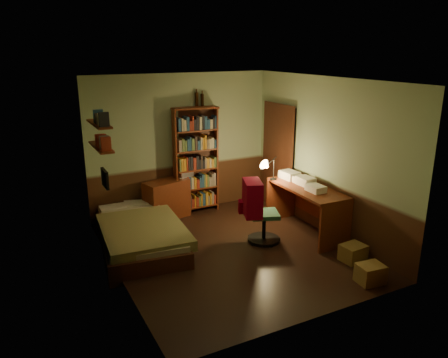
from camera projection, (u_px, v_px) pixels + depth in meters
name	position (u px, v px, depth m)	size (l,w,h in m)	color
floor	(231.00, 251.00, 6.79)	(3.50, 4.00, 0.02)	black
ceiling	(232.00, 79.00, 6.03)	(3.50, 4.00, 0.02)	silver
wall_back	(181.00, 144.00, 8.12)	(3.50, 0.02, 2.60)	#99B086
wall_left	(112.00, 187.00, 5.64)	(0.02, 4.00, 2.60)	#99B086
wall_right	(326.00, 157.00, 7.18)	(0.02, 4.00, 2.60)	#99B086
wall_front	(320.00, 215.00, 4.70)	(3.50, 0.02, 2.60)	#99B086
doorway	(279.00, 158.00, 8.35)	(0.06, 0.90, 2.00)	black
door_trim	(277.00, 158.00, 8.34)	(0.02, 0.98, 2.08)	#3A1B10
bed	(139.00, 225.00, 6.93)	(1.17, 2.18, 0.65)	olive
dresser	(167.00, 199.00, 8.01)	(0.80, 0.40, 0.71)	#602612
mini_stereo	(184.00, 172.00, 8.16)	(0.29, 0.22, 0.16)	#B2B2B7
bookshelf	(196.00, 161.00, 8.17)	(0.86, 0.27, 2.00)	#602612
bottle_left	(197.00, 99.00, 7.97)	(0.07, 0.07, 0.25)	black
bottle_right	(202.00, 100.00, 8.03)	(0.06, 0.06, 0.22)	black
desk	(306.00, 210.00, 7.33)	(0.63, 1.52, 0.81)	#602612
paper_stack	(289.00, 175.00, 7.67)	(0.24, 0.33, 0.13)	silver
desk_lamp	(274.00, 162.00, 7.54)	(0.19, 0.19, 0.62)	black
office_chair	(265.00, 209.00, 6.96)	(0.56, 0.49, 1.12)	#28553B
red_jacket	(280.00, 161.00, 6.55)	(0.26, 0.48, 0.57)	maroon
wall_shelf_lower	(101.00, 147.00, 6.54)	(0.20, 0.90, 0.03)	#602612
wall_shelf_upper	(99.00, 124.00, 6.44)	(0.20, 0.90, 0.03)	#602612
framed_picture	(105.00, 179.00, 6.18)	(0.04, 0.32, 0.26)	black
cardboard_box_a	(370.00, 274.00, 5.84)	(0.35, 0.28, 0.26)	olive
cardboard_box_b	(353.00, 253.00, 6.45)	(0.35, 0.29, 0.25)	olive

